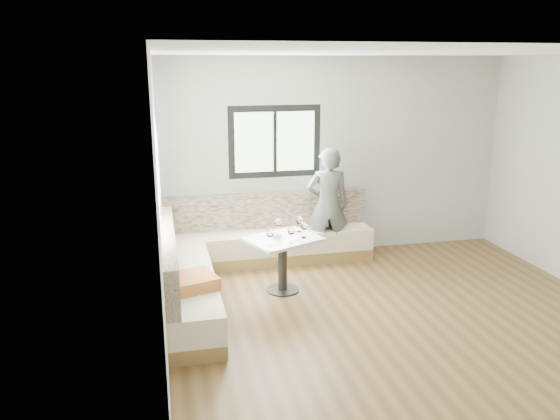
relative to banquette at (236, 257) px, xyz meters
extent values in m
cube|color=brown|center=(1.59, -1.62, -0.33)|extent=(5.00, 5.00, 0.01)
cube|color=white|center=(1.59, -1.62, 2.47)|extent=(5.00, 5.00, 0.01)
cube|color=#B7B7B2|center=(1.59, 0.88, 1.07)|extent=(5.00, 0.01, 2.80)
cube|color=#B7B7B2|center=(-0.91, -1.62, 1.07)|extent=(0.01, 5.00, 2.80)
cube|color=black|center=(0.69, 0.87, 1.32)|extent=(1.30, 0.02, 1.00)
cube|color=black|center=(-0.90, -0.72, 1.32)|extent=(0.02, 1.30, 1.00)
cube|color=olive|center=(0.54, 0.60, -0.25)|extent=(2.90, 0.55, 0.16)
cube|color=beige|center=(0.54, 0.60, -0.03)|extent=(2.90, 0.55, 0.29)
cube|color=beige|center=(0.54, 0.81, 0.37)|extent=(2.90, 0.14, 0.50)
cube|color=olive|center=(-0.63, -0.80, -0.25)|extent=(0.55, 2.25, 0.16)
cube|color=beige|center=(-0.63, -0.80, -0.03)|extent=(0.55, 2.25, 0.29)
cube|color=beige|center=(-0.84, -0.80, 0.37)|extent=(0.14, 2.25, 0.50)
cube|color=#CA754E|center=(-0.61, -1.14, 0.18)|extent=(0.54, 0.54, 0.13)
cylinder|color=black|center=(0.51, -0.42, -0.32)|extent=(0.40, 0.40, 0.02)
cylinder|color=black|center=(0.51, -0.42, -0.01)|extent=(0.11, 0.11, 0.64)
cube|color=silver|center=(0.51, -0.42, 0.33)|extent=(1.01, 0.92, 0.04)
imported|color=#4A514C|center=(1.37, 0.53, 0.47)|extent=(0.63, 0.47, 1.60)
cylinder|color=white|center=(0.45, -0.38, 0.37)|extent=(0.10, 0.10, 0.04)
sphere|color=black|center=(0.46, -0.37, 0.38)|extent=(0.02, 0.02, 0.02)
sphere|color=black|center=(0.43, -0.37, 0.38)|extent=(0.02, 0.02, 0.02)
sphere|color=black|center=(0.45, -0.39, 0.38)|extent=(0.02, 0.02, 0.02)
cylinder|color=white|center=(0.31, -0.65, 0.35)|extent=(0.07, 0.07, 0.01)
cylinder|color=white|center=(0.31, -0.65, 0.40)|extent=(0.01, 0.01, 0.09)
ellipsoid|color=white|center=(0.31, -0.65, 0.49)|extent=(0.09, 0.09, 0.11)
cylinder|color=#4D030E|center=(0.31, -0.65, 0.47)|extent=(0.06, 0.06, 0.02)
cylinder|color=white|center=(0.56, -0.62, 0.35)|extent=(0.07, 0.07, 0.01)
cylinder|color=white|center=(0.56, -0.62, 0.40)|extent=(0.01, 0.01, 0.09)
ellipsoid|color=white|center=(0.56, -0.62, 0.49)|extent=(0.09, 0.09, 0.11)
cylinder|color=#4D030E|center=(0.56, -0.62, 0.47)|extent=(0.06, 0.06, 0.02)
cylinder|color=white|center=(0.76, -0.47, 0.35)|extent=(0.07, 0.07, 0.01)
cylinder|color=white|center=(0.76, -0.47, 0.40)|extent=(0.01, 0.01, 0.09)
ellipsoid|color=white|center=(0.76, -0.47, 0.49)|extent=(0.09, 0.09, 0.11)
cylinder|color=#4D030E|center=(0.76, -0.47, 0.47)|extent=(0.06, 0.06, 0.02)
cylinder|color=white|center=(0.49, -0.27, 0.35)|extent=(0.07, 0.07, 0.01)
cylinder|color=white|center=(0.49, -0.27, 0.40)|extent=(0.01, 0.01, 0.09)
ellipsoid|color=white|center=(0.49, -0.27, 0.49)|extent=(0.09, 0.09, 0.11)
cylinder|color=#4D030E|center=(0.49, -0.27, 0.47)|extent=(0.06, 0.06, 0.02)
cylinder|color=white|center=(0.76, -0.23, 0.35)|extent=(0.07, 0.07, 0.01)
cylinder|color=white|center=(0.76, -0.23, 0.40)|extent=(0.01, 0.01, 0.09)
ellipsoid|color=white|center=(0.76, -0.23, 0.49)|extent=(0.09, 0.09, 0.11)
cylinder|color=#4D030E|center=(0.76, -0.23, 0.47)|extent=(0.06, 0.06, 0.02)
camera|label=1|loc=(-0.88, -6.47, 2.38)|focal=35.00mm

